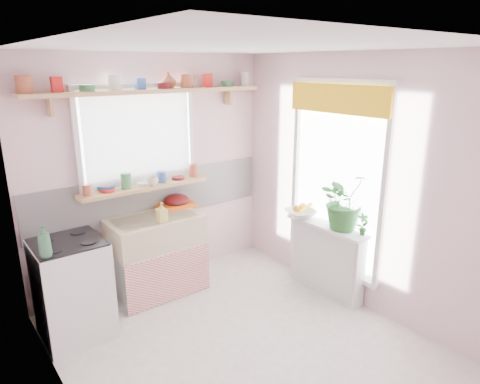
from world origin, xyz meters
TOP-DOWN VIEW (x-y plane):
  - room at (0.66, 0.86)m, footprint 3.20×3.20m
  - sink_unit at (-0.15, 1.29)m, footprint 0.95×0.65m
  - cooker at (-1.10, 1.05)m, footprint 0.58×0.58m
  - radiator_ledge at (1.30, 0.20)m, footprint 0.22×0.95m
  - windowsill at (-0.15, 1.48)m, footprint 1.40×0.22m
  - pine_shelf at (0.00, 1.47)m, footprint 2.52×0.24m
  - shelf_crockery at (-0.02, 1.47)m, footprint 2.47×0.11m
  - sill_crockery at (-0.17, 1.48)m, footprint 1.35×0.11m
  - dish_tray at (0.20, 1.50)m, footprint 0.43×0.33m
  - colander at (0.22, 1.50)m, footprint 0.30×0.30m
  - jade_plant at (1.33, 0.03)m, footprint 0.61×0.55m
  - fruit_bowl at (1.23, 0.54)m, footprint 0.40×0.40m
  - herb_pot at (1.33, -0.20)m, footprint 0.14×0.11m
  - soap_bottle_sink at (-0.14, 1.15)m, footprint 0.09×0.09m
  - sill_cup at (-0.09, 1.42)m, footprint 0.13×0.13m
  - sill_bowl at (-0.54, 1.54)m, footprint 0.22×0.22m
  - shelf_vase at (0.21, 1.53)m, footprint 0.16×0.16m
  - cooker_bottle at (-1.32, 0.83)m, footprint 0.13×0.13m
  - fruit at (1.23, 0.54)m, footprint 0.20×0.14m

SIDE VIEW (x-z plane):
  - radiator_ledge at x=1.30m, z-range 0.01..0.78m
  - sink_unit at x=-0.15m, z-range -0.13..0.99m
  - cooker at x=-1.10m, z-range 0.00..0.92m
  - fruit_bowl at x=1.23m, z-range 0.78..0.85m
  - dish_tray at x=0.20m, z-range 0.85..0.89m
  - fruit at x=1.23m, z-range 0.83..0.93m
  - herb_pot at x=1.33m, z-range 0.78..1.00m
  - colander at x=0.22m, z-range 0.85..0.98m
  - soap_bottle_sink at x=-0.14m, z-range 0.85..1.05m
  - cooker_bottle at x=-1.32m, z-range 0.92..1.18m
  - jade_plant at x=1.33m, z-range 0.77..1.37m
  - windowsill at x=-0.15m, z-range 1.12..1.16m
  - sill_bowl at x=-0.54m, z-range 1.16..1.22m
  - sill_cup at x=-0.09m, z-range 1.16..1.25m
  - sill_crockery at x=-0.17m, z-range 1.16..1.28m
  - room at x=0.66m, z-range -0.23..2.97m
  - pine_shelf at x=0.00m, z-range 2.10..2.14m
  - shelf_crockery at x=-0.02m, z-range 2.13..2.25m
  - shelf_vase at x=0.21m, z-range 2.14..2.30m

